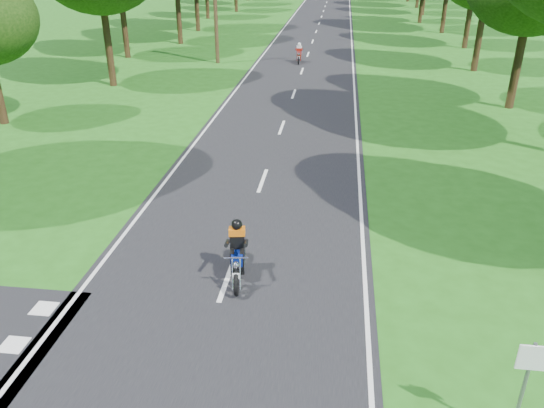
# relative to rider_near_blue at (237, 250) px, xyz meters

# --- Properties ---
(ground) EXTENTS (160.00, 160.00, 0.00)m
(ground) POSITION_rel_rider_near_blue_xyz_m (-0.24, -2.10, -0.75)
(ground) COLOR #1E5413
(ground) RESTS_ON ground
(main_road) EXTENTS (7.00, 140.00, 0.02)m
(main_road) POSITION_rel_rider_near_blue_xyz_m (-0.24, 47.90, -0.74)
(main_road) COLOR black
(main_road) RESTS_ON ground
(road_markings) EXTENTS (7.40, 140.00, 0.01)m
(road_markings) POSITION_rel_rider_near_blue_xyz_m (-0.37, 46.02, -0.73)
(road_markings) COLOR silver
(road_markings) RESTS_ON main_road
(telegraph_pole) EXTENTS (1.20, 0.26, 8.00)m
(telegraph_pole) POSITION_rel_rider_near_blue_xyz_m (-6.24, 25.90, 3.32)
(telegraph_pole) COLOR #382616
(telegraph_pole) RESTS_ON ground
(road_sign) EXTENTS (0.45, 0.07, 2.00)m
(road_sign) POSITION_rel_rider_near_blue_xyz_m (5.26, -4.12, 0.59)
(road_sign) COLOR slate
(road_sign) RESTS_ON ground
(rider_near_blue) EXTENTS (0.83, 1.82, 1.46)m
(rider_near_blue) POSITION_rel_rider_near_blue_xyz_m (0.00, 0.00, 0.00)
(rider_near_blue) COLOR navy
(rider_near_blue) RESTS_ON main_road
(rider_far_red) EXTENTS (0.60, 1.62, 1.33)m
(rider_far_red) POSITION_rel_rider_near_blue_xyz_m (-0.65, 26.63, -0.07)
(rider_far_red) COLOR #B42A0D
(rider_far_red) RESTS_ON main_road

